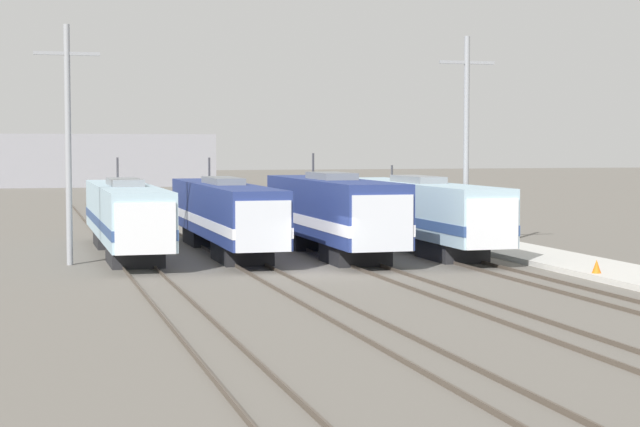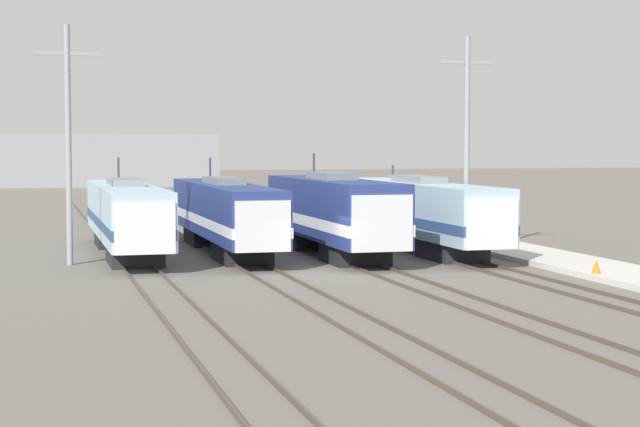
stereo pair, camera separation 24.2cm
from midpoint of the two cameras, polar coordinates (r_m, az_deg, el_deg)
The scene contains 14 objects.
ground_plane at distance 47.36m, azimuth 0.34°, elevation -3.23°, with size 400.00×400.00×0.00m, color #666059.
rail_pair_far_left at distance 45.90m, azimuth -9.00°, elevation -3.40°, with size 1.50×120.00×0.15m.
rail_pair_center_left at distance 46.73m, azimuth -2.71°, elevation -3.24°, with size 1.51×120.00×0.15m.
rail_pair_center_right at distance 48.10m, azimuth 3.30°, elevation -3.04°, with size 1.51×120.00×0.15m.
rail_pair_far_right at distance 49.96m, azimuth 8.90°, elevation -2.83°, with size 1.50×120.00×0.15m.
locomotive_far_left at distance 55.91m, azimuth -10.17°, elevation -0.13°, with size 2.91×19.34×5.01m.
locomotive_center_left at distance 56.40m, azimuth -4.94°, elevation -0.04°, with size 2.78×19.79×4.99m.
locomotive_center_right at distance 54.73m, azimuth 0.92°, elevation 0.01°, with size 3.14×16.47×5.26m.
locomotive_far_right at distance 57.45m, azimuth 5.53°, elevation 0.05°, with size 2.79×19.16×4.55m.
catenary_tower_left at distance 51.93m, azimuth -13.15°, elevation 3.91°, with size 3.06×0.29×11.36m.
catenary_tower_right at distance 56.45m, azimuth 7.96°, elevation 3.94°, with size 3.06×0.29×11.36m.
platform at distance 51.94m, azimuth 13.41°, elevation -2.58°, with size 4.00×120.00×0.26m.
traffic_cone at distance 46.87m, azimuth 14.66°, elevation -2.75°, with size 0.39×0.39×0.58m.
depot_building at distance 152.41m, azimuth -12.14°, elevation 2.79°, with size 34.98×9.42×7.26m.
Camera 2 is at (-12.52, -45.32, 5.67)m, focal length 60.00 mm.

